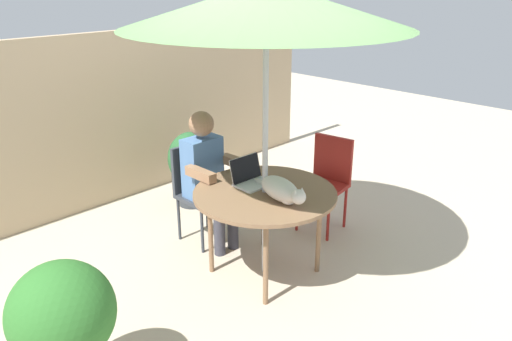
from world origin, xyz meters
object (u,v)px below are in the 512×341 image
Objects in this scene: potted_plant_near_fence at (191,164)px; potted_plant_by_chair at (64,326)px; patio_table at (265,197)px; chair_occupied at (197,185)px; person_seated at (208,172)px; chair_empty at (327,176)px; patio_umbrella at (266,5)px; laptop at (250,176)px; cat at (282,190)px.

potted_plant_by_chair reaches higher than potted_plant_near_fence.
patio_table is 1.26× the size of chair_occupied.
chair_occupied is at bearing -123.38° from potted_plant_near_fence.
patio_table is 0.92× the size of person_seated.
potted_plant_near_fence is (0.41, 1.48, -0.23)m from patio_table.
chair_empty is 2.79m from potted_plant_by_chair.
chair_empty is at bearing 8.21° from patio_umbrella.
potted_plant_by_chair is (-1.76, -0.14, -1.62)m from patio_umbrella.
patio_table is 1.27× the size of potted_plant_by_chair.
patio_table is 0.50× the size of patio_umbrella.
chair_empty is 0.73× the size of person_seated.
cat is at bearing -98.45° from laptop.
person_seated is (0.00, -0.16, 0.17)m from chair_occupied.
patio_umbrella is at bearing -99.11° from laptop.
patio_umbrella reaches higher than cat.
patio_umbrella reaches higher than person_seated.
patio_umbrella is (0.00, 0.00, 1.45)m from patio_table.
laptop is (-0.99, 0.06, 0.26)m from chair_empty.
potted_plant_near_fence is at bearing 73.63° from laptop.
potted_plant_by_chair is at bearing -143.21° from potted_plant_near_fence.
potted_plant_by_chair is (-1.76, -1.00, -0.02)m from chair_occupied.
patio_umbrella is 3.60× the size of cat.
patio_table is 1.41× the size of potted_plant_near_fence.
chair_empty is 1.12× the size of potted_plant_near_fence.
patio_umbrella is 1.60m from person_seated.
patio_table is 1.45m from patio_umbrella.
patio_umbrella reaches higher than chair_occupied.
laptop is (0.03, -0.50, 0.10)m from person_seated.
chair_occupied is 0.23m from person_seated.
patio_umbrella is 1.85× the size of person_seated.
chair_occupied is at bearing 29.67° from potted_plant_by_chair.
potted_plant_near_fence is at bearing 62.33° from person_seated.
patio_umbrella is at bearing -105.39° from potted_plant_near_fence.
patio_umbrella is at bearing -171.79° from chair_empty.
patio_umbrella is at bearing 82.22° from cat.
patio_umbrella reaches higher than potted_plant_near_fence.
cat is (-0.03, -1.06, 0.28)m from chair_occupied.
cat reaches higher than potted_plant_near_fence.
chair_occupied is 0.73× the size of person_seated.
cat is 1.76m from potted_plant_by_chair.
laptop reaches higher than patio_table.
patio_umbrella is 2.84× the size of potted_plant_near_fence.
person_seated is 1.38× the size of potted_plant_by_chair.
person_seated reaches higher than patio_table.
patio_umbrella is at bearing 0.00° from patio_table.
potted_plant_by_chair is at bearing 177.92° from cat.
chair_occupied is 1.12× the size of potted_plant_near_fence.
potted_plant_by_chair is at bearing -174.08° from chair_empty.
chair_occupied is at bearing 90.00° from patio_table.
potted_plant_by_chair is at bearing -150.33° from chair_occupied.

